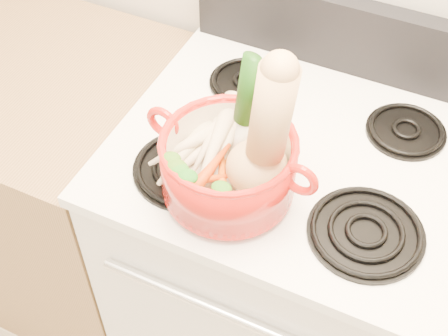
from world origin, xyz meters
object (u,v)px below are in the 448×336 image
at_px(squash, 267,133).
at_px(dutch_oven, 228,165).
at_px(leek, 244,113).
at_px(stove_body, 284,272).

bearing_deg(squash, dutch_oven, 163.15).
bearing_deg(leek, stove_body, 79.48).
bearing_deg(leek, dutch_oven, -73.57).
distance_m(stove_body, leek, 0.68).
relative_size(stove_body, dutch_oven, 3.56).
bearing_deg(dutch_oven, leek, 88.24).
xyz_separation_m(dutch_oven, leek, (0.01, 0.05, 0.09)).
relative_size(stove_body, leek, 3.55).
bearing_deg(stove_body, squash, -96.14).
bearing_deg(stove_body, dutch_oven, -116.28).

